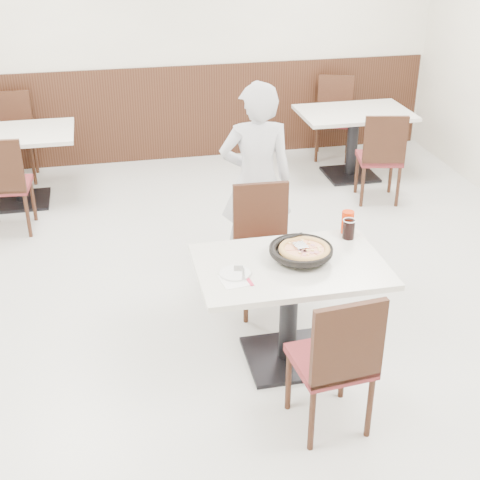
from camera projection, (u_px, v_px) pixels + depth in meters
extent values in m
plane|color=#B0B0AB|center=(247.00, 311.00, 5.11)|extent=(7.00, 7.00, 0.00)
cube|color=beige|center=(180.00, 39.00, 7.51)|extent=(6.00, 0.04, 2.80)
cube|color=black|center=(183.00, 113.00, 7.88)|extent=(5.90, 0.03, 1.10)
cylinder|color=black|center=(299.00, 255.00, 4.30)|extent=(0.13, 0.13, 0.04)
cylinder|color=black|center=(301.00, 254.00, 4.27)|extent=(0.37, 0.37, 0.01)
cylinder|color=#D79F50|center=(304.00, 252.00, 4.25)|extent=(0.29, 0.29, 0.02)
cube|color=white|center=(300.00, 245.00, 4.26)|extent=(0.09, 0.11, 0.00)
cube|color=white|center=(235.00, 280.00, 4.05)|extent=(0.20, 0.20, 0.00)
cylinder|color=silver|center=(235.00, 273.00, 4.11)|extent=(0.20, 0.20, 0.01)
cube|color=white|center=(243.00, 274.00, 4.08)|extent=(0.04, 0.14, 0.00)
cylinder|color=black|center=(349.00, 229.00, 4.53)|extent=(0.08, 0.08, 0.13)
cylinder|color=#BE2200|center=(347.00, 222.00, 4.59)|extent=(0.09, 0.09, 0.16)
imported|color=silver|center=(256.00, 181.00, 5.32)|extent=(0.62, 0.43, 1.61)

